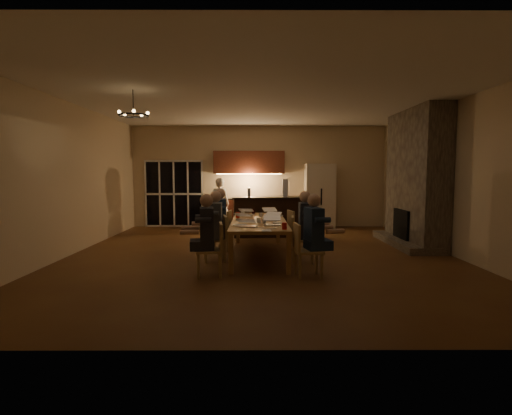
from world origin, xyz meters
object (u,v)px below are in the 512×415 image
at_px(person_left_mid, 216,227).
at_px(plate_near, 278,223).
at_px(person_left_near, 207,235).
at_px(person_right_mid, 305,226).
at_px(chair_right_near, 309,250).
at_px(can_silver, 264,221).
at_px(can_cola, 253,211).
at_px(can_right, 275,215).
at_px(mug_mid, 261,215).
at_px(redcup_mid, 238,215).
at_px(refrigerator, 319,196).
at_px(chair_right_mid, 303,239).
at_px(laptop_f, 271,210).
at_px(bar_bottle, 249,192).
at_px(bar_island, 268,217).
at_px(laptop_e, 247,210).
at_px(bar_blender, 285,188).
at_px(laptop_a, 248,221).
at_px(mug_front, 259,220).
at_px(redcup_near, 284,226).
at_px(chandelier, 134,115).
at_px(laptop_c, 245,215).
at_px(plate_left, 240,225).
at_px(chair_left_far, 221,231).
at_px(laptop_b, 272,219).
at_px(laptop_d, 271,215).
at_px(chair_left_near, 209,250).
at_px(chair_left_mid, 215,239).
at_px(chair_right_far, 299,230).
at_px(mug_back, 243,214).
at_px(plate_far, 278,216).
at_px(standing_person, 220,204).
at_px(dining_table, 259,238).
at_px(person_right_near, 314,235).

distance_m(person_left_mid, plate_near, 1.21).
bearing_deg(person_left_near, person_right_mid, 113.75).
relative_size(chair_right_near, can_silver, 7.42).
relative_size(person_left_near, can_cola, 11.50).
bearing_deg(person_right_mid, can_right, 32.64).
distance_m(mug_mid, can_silver, 1.20).
xyz_separation_m(person_right_mid, can_cola, (-1.00, 1.83, 0.12)).
distance_m(redcup_mid, can_silver, 1.23).
relative_size(refrigerator, chair_right_mid, 2.25).
bearing_deg(person_right_mid, can_cola, 29.78).
bearing_deg(laptop_f, person_left_mid, -141.63).
bearing_deg(bar_bottle, bar_island, 6.06).
distance_m(laptop_e, redcup_mid, 0.64).
bearing_deg(bar_blender, plate_near, -98.95).
xyz_separation_m(laptop_f, mug_mid, (-0.24, -0.43, -0.06)).
xyz_separation_m(laptop_a, bar_blender, (0.95, 3.66, 0.45)).
relative_size(mug_front, redcup_near, 0.83).
bearing_deg(redcup_near, chandelier, 171.39).
relative_size(laptop_c, laptop_f, 1.00).
bearing_deg(plate_left, redcup_near, -32.47).
bearing_deg(mug_mid, chair_left_far, 175.41).
bearing_deg(redcup_mid, chandelier, -142.39).
bearing_deg(laptop_b, laptop_d, 91.20).
xyz_separation_m(chair_right_near, person_right_mid, (0.08, 1.14, 0.24)).
bearing_deg(chair_left_far, laptop_f, 114.09).
distance_m(chair_left_near, can_silver, 1.38).
bearing_deg(person_left_near, can_silver, 125.98).
bearing_deg(laptop_f, mug_mid, -134.30).
relative_size(mug_mid, can_cola, 0.83).
xyz_separation_m(chair_left_mid, laptop_e, (0.60, 1.54, 0.42)).
distance_m(person_right_mid, bar_bottle, 3.29).
xyz_separation_m(chandelier, can_right, (2.60, 1.31, -1.94)).
relative_size(chair_right_far, can_right, 7.42).
relative_size(person_left_near, mug_mid, 13.80).
height_order(chair_right_far, can_silver, chair_right_far).
distance_m(person_left_near, can_cola, 3.01).
bearing_deg(mug_back, chair_right_near, -65.12).
xyz_separation_m(chair_right_mid, plate_left, (-1.20, -0.27, 0.31)).
xyz_separation_m(laptop_a, laptop_f, (0.50, 1.97, 0.00)).
distance_m(mug_front, redcup_near, 1.05).
xyz_separation_m(chair_left_far, redcup_near, (1.27, -1.96, 0.37)).
relative_size(laptop_f, plate_far, 1.41).
height_order(standing_person, redcup_near, standing_person).
height_order(dining_table, laptop_f, laptop_f).
height_order(bar_island, person_right_mid, person_right_mid).
xyz_separation_m(refrigerator, laptop_e, (-2.20, -3.17, -0.14)).
bearing_deg(redcup_mid, chair_right_mid, -38.03).
bearing_deg(person_right_near, laptop_d, 11.52).
bearing_deg(person_left_mid, plate_near, 90.51).
distance_m(laptop_e, mug_front, 1.46).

